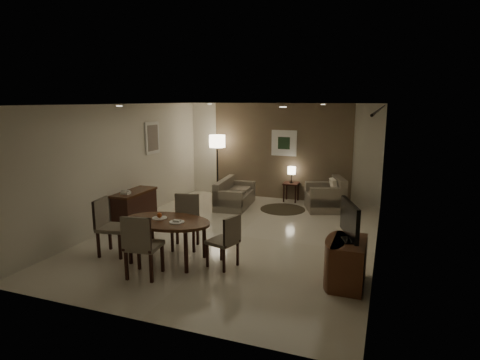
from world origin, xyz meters
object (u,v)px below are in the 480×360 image
at_px(tv_cabinet, 349,263).
at_px(chair_near, 144,245).
at_px(chair_far, 185,223).
at_px(chair_left, 114,227).
at_px(chair_right, 222,241).
at_px(sofa, 235,193).
at_px(floor_lamp, 217,166).
at_px(armchair, 325,194).
at_px(console_desk, 135,207).
at_px(side_table, 291,192).
at_px(dining_table, 168,241).

xyz_separation_m(tv_cabinet, chair_near, (-3.09, -0.82, 0.17)).
bearing_deg(chair_far, tv_cabinet, -25.24).
relative_size(chair_left, chair_right, 1.14).
height_order(sofa, floor_lamp, floor_lamp).
bearing_deg(armchair, console_desk, -75.79).
distance_m(sofa, side_table, 1.65).
distance_m(chair_left, armchair, 5.39).
bearing_deg(dining_table, chair_right, 6.25).
bearing_deg(side_table, tv_cabinet, -66.99).
bearing_deg(dining_table, armchair, 64.33).
height_order(chair_far, side_table, chair_far).
height_order(side_table, floor_lamp, floor_lamp).
bearing_deg(chair_right, console_desk, -101.59).
distance_m(chair_right, armchair, 4.33).
relative_size(console_desk, armchair, 1.26).
xyz_separation_m(dining_table, side_table, (1.05, 4.89, -0.11)).
distance_m(chair_far, side_table, 4.38).
height_order(dining_table, chair_right, chair_right).
relative_size(chair_far, sofa, 0.67).
bearing_deg(chair_far, console_desk, 135.22).
bearing_deg(tv_cabinet, dining_table, -177.22).
distance_m(chair_left, chair_right, 2.07).
xyz_separation_m(dining_table, chair_near, (-0.03, -0.68, 0.15)).
xyz_separation_m(dining_table, chair_right, (0.99, 0.11, 0.09)).
bearing_deg(chair_right, chair_left, -67.78).
relative_size(chair_near, floor_lamp, 0.58).
bearing_deg(armchair, chair_right, -34.45).
relative_size(tv_cabinet, chair_near, 0.86).
bearing_deg(tv_cabinet, chair_left, -176.85).
bearing_deg(console_desk, chair_far, -28.77).
distance_m(dining_table, sofa, 3.86).
bearing_deg(sofa, dining_table, 178.27).
bearing_deg(chair_near, chair_far, -98.55).
bearing_deg(dining_table, chair_far, 90.42).
xyz_separation_m(chair_far, floor_lamp, (-1.08, 4.02, 0.40)).
xyz_separation_m(tv_cabinet, armchair, (-0.99, 4.16, 0.07)).
bearing_deg(chair_near, console_desk, -59.74).
xyz_separation_m(dining_table, chair_far, (-0.00, 0.65, 0.14)).
bearing_deg(floor_lamp, chair_near, -78.81).
bearing_deg(tv_cabinet, armchair, 103.41).
height_order(chair_right, floor_lamp, floor_lamp).
bearing_deg(sofa, tv_cabinet, -143.48).
relative_size(chair_left, sofa, 0.69).
height_order(tv_cabinet, sofa, sofa).
height_order(chair_right, side_table, chair_right).
height_order(chair_near, armchair, chair_near).
height_order(chair_near, floor_lamp, floor_lamp).
bearing_deg(chair_left, chair_near, -129.82).
relative_size(chair_left, floor_lamp, 0.58).
relative_size(chair_right, side_table, 1.73).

